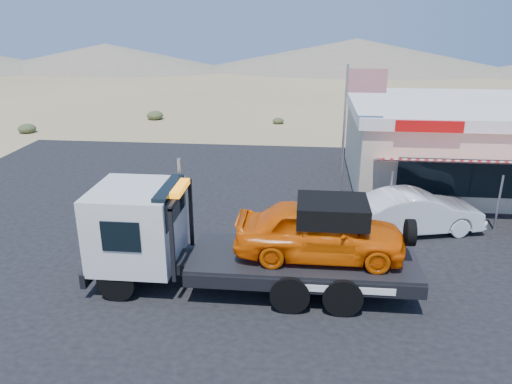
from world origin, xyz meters
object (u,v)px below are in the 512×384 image
at_px(tow_truck, 244,235).
at_px(flagpole, 350,124).
at_px(jerky_store, 459,143).
at_px(white_sedan, 416,212).

bearing_deg(tow_truck, flagpole, 60.95).
bearing_deg(tow_truck, jerky_store, 49.83).
bearing_deg(white_sedan, tow_truck, 113.23).
height_order(tow_truck, flagpole, flagpole).
height_order(white_sedan, jerky_store, jerky_store).
relative_size(tow_truck, flagpole, 1.59).
bearing_deg(white_sedan, jerky_store, -41.00).
bearing_deg(flagpole, white_sedan, -33.04).
relative_size(tow_truck, jerky_store, 0.92).
height_order(jerky_store, flagpole, flagpole).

